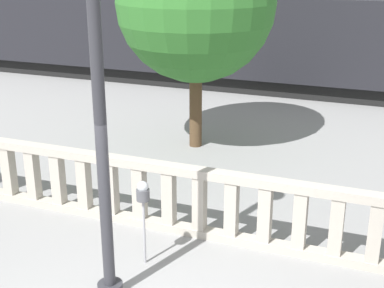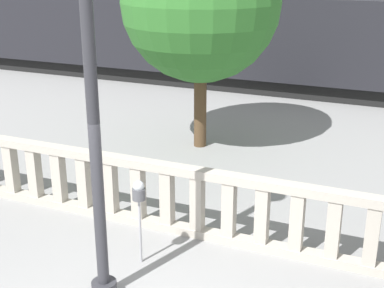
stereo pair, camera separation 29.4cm
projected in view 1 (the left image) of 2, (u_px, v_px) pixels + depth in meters
balustrade at (215, 206)px, 8.73m from camera, size 16.91×0.24×1.22m
lamppost at (97, 65)px, 6.35m from camera, size 0.39×0.39×5.72m
parking_meter at (143, 197)px, 7.86m from camera, size 0.20×0.20×1.36m
train_near at (199, 37)px, 19.24m from camera, size 28.52×2.66×3.81m
tree_left at (196, 2)px, 12.14m from camera, size 3.66×3.66×5.30m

